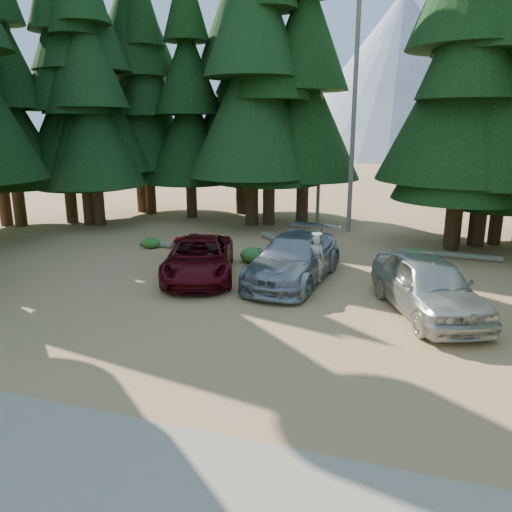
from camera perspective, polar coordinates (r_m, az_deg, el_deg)
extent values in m
plane|color=tan|center=(14.23, -0.46, -8.68)|extent=(160.00, 160.00, 0.00)
cube|color=tan|center=(9.13, -14.43, -24.12)|extent=(26.00, 3.50, 0.01)
cylinder|color=#665F52|center=(27.09, 11.10, 15.28)|extent=(0.24, 0.24, 12.00)
cylinder|color=#665F52|center=(28.89, 7.32, 13.40)|extent=(0.20, 0.20, 10.00)
cone|color=#9A9CA3|center=(97.83, 16.08, 19.21)|extent=(44.00, 44.00, 28.00)
cone|color=#9A9CA3|center=(108.16, 11.70, 16.87)|extent=(36.00, 36.00, 20.00)
imported|color=#570710|center=(19.07, -6.51, -0.19)|extent=(4.20, 5.99, 1.52)
imported|color=#96999D|center=(18.53, 4.39, -0.26)|extent=(2.98, 6.15, 1.73)
imported|color=beige|center=(16.13, 19.05, -3.19)|extent=(4.10, 5.76, 1.82)
imported|color=beige|center=(17.79, 6.85, -0.28)|extent=(0.63, 0.42, 1.69)
cylinder|color=white|center=(17.63, 6.97, 2.55)|extent=(0.36, 0.36, 0.04)
cylinder|color=#665F52|center=(23.69, -9.20, 1.14)|extent=(3.86, 0.54, 0.27)
cylinder|color=#665F52|center=(24.31, 2.84, 1.69)|extent=(2.74, 2.73, 0.29)
cylinder|color=#665F52|center=(23.37, 21.16, 0.12)|extent=(4.29, 0.58, 0.27)
ellipsoid|color=#236D20|center=(23.33, -5.63, 1.40)|extent=(1.00, 1.00, 0.55)
ellipsoid|color=#236D20|center=(21.56, -6.50, 0.24)|extent=(0.99, 0.99, 0.54)
ellipsoid|color=#236D20|center=(21.11, -0.29, 0.13)|extent=(1.13, 1.13, 0.62)
ellipsoid|color=#236D20|center=(20.73, 2.13, -0.15)|extent=(1.14, 1.14, 0.63)
ellipsoid|color=#236D20|center=(20.02, 6.85, -0.94)|extent=(0.97, 0.97, 0.54)
ellipsoid|color=#236D20|center=(22.23, 17.66, 0.06)|extent=(0.98, 0.98, 0.54)
ellipsoid|color=#236D20|center=(24.12, -11.89, 1.50)|extent=(0.86, 0.86, 0.48)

